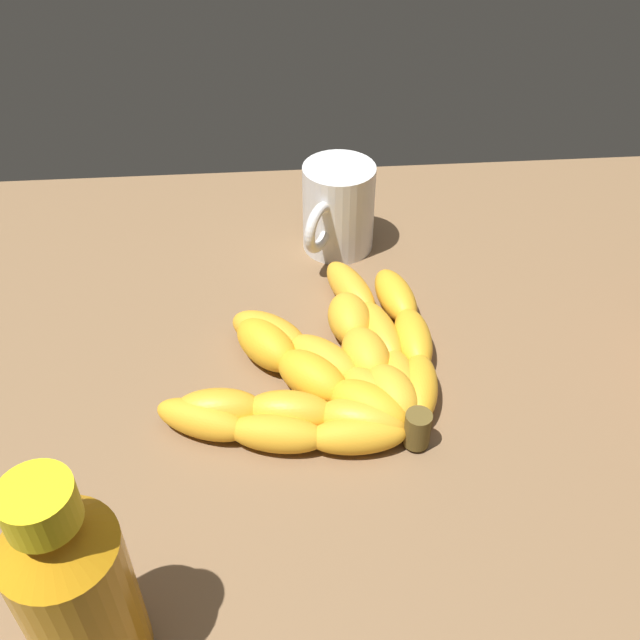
% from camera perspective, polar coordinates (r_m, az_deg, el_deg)
% --- Properties ---
extents(ground_plane, '(0.92, 0.66, 0.05)m').
position_cam_1_polar(ground_plane, '(0.64, 0.89, -5.10)').
color(ground_plane, brown).
extents(banana_bunch, '(0.23, 0.23, 0.04)m').
position_cam_1_polar(banana_bunch, '(0.59, 1.49, -3.93)').
color(banana_bunch, gold).
rests_on(banana_bunch, ground_plane).
extents(honey_bottle, '(0.06, 0.06, 0.16)m').
position_cam_1_polar(honey_bottle, '(0.44, -18.50, -19.03)').
color(honey_bottle, orange).
rests_on(honey_bottle, ground_plane).
extents(coffee_mug, '(0.08, 0.10, 0.09)m').
position_cam_1_polar(coffee_mug, '(0.73, 1.35, 8.62)').
color(coffee_mug, silver).
rests_on(coffee_mug, ground_plane).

